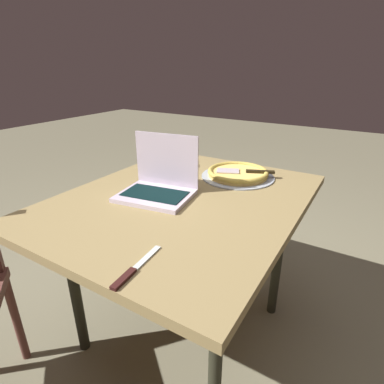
{
  "coord_description": "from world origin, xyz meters",
  "views": [
    {
      "loc": [
        1.0,
        0.66,
        1.26
      ],
      "look_at": [
        0.02,
        0.06,
        0.78
      ],
      "focal_mm": 28.76,
      "sensor_mm": 36.0,
      "label": 1
    }
  ],
  "objects_px": {
    "pizza_plate": "(177,164)",
    "dining_table": "(183,211)",
    "pizza_tray": "(238,173)",
    "table_knife": "(133,270)",
    "laptop": "(159,183)"
  },
  "relations": [
    {
      "from": "laptop",
      "to": "pizza_tray",
      "type": "xyz_separation_m",
      "value": [
        -0.38,
        0.2,
        -0.03
      ]
    },
    {
      "from": "dining_table",
      "to": "pizza_tray",
      "type": "bearing_deg",
      "value": 163.51
    },
    {
      "from": "pizza_plate",
      "to": "dining_table",
      "type": "bearing_deg",
      "value": 37.35
    },
    {
      "from": "laptop",
      "to": "table_knife",
      "type": "height_order",
      "value": "laptop"
    },
    {
      "from": "pizza_tray",
      "to": "table_knife",
      "type": "height_order",
      "value": "pizza_tray"
    },
    {
      "from": "dining_table",
      "to": "laptop",
      "type": "relative_size",
      "value": 3.54
    },
    {
      "from": "dining_table",
      "to": "pizza_plate",
      "type": "xyz_separation_m",
      "value": [
        -0.34,
        -0.26,
        0.08
      ]
    },
    {
      "from": "table_knife",
      "to": "laptop",
      "type": "bearing_deg",
      "value": -150.89
    },
    {
      "from": "dining_table",
      "to": "pizza_tray",
      "type": "xyz_separation_m",
      "value": [
        -0.35,
        0.1,
        0.09
      ]
    },
    {
      "from": "laptop",
      "to": "pizza_plate",
      "type": "bearing_deg",
      "value": -156.8
    },
    {
      "from": "laptop",
      "to": "pizza_tray",
      "type": "height_order",
      "value": "laptop"
    },
    {
      "from": "pizza_plate",
      "to": "laptop",
      "type": "bearing_deg",
      "value": 23.2
    },
    {
      "from": "table_knife",
      "to": "pizza_tray",
      "type": "bearing_deg",
      "value": -176.06
    },
    {
      "from": "dining_table",
      "to": "table_knife",
      "type": "distance_m",
      "value": 0.53
    },
    {
      "from": "laptop",
      "to": "table_knife",
      "type": "xyz_separation_m",
      "value": [
        0.47,
        0.26,
        -0.05
      ]
    }
  ]
}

